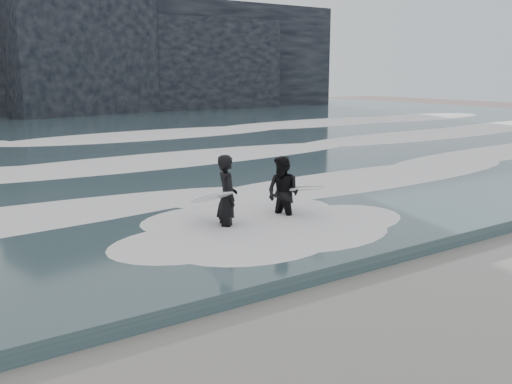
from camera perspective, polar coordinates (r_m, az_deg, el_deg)
ground at (r=8.02m, az=18.42°, el=-16.00°), size 120.00×120.00×0.00m
foam_near at (r=14.73m, az=-10.47°, el=-1.12°), size 60.00×3.20×0.20m
foam_mid at (r=21.20m, az=-18.30°, el=2.50°), size 60.00×4.00×0.24m
foam_far at (r=29.88m, az=-23.28°, el=4.77°), size 60.00×4.80×0.30m
surfer_left at (r=12.55m, az=-3.19°, el=-0.57°), size 1.12×2.09×1.91m
surfer_right at (r=13.40m, az=2.90°, el=-0.10°), size 1.20×2.16×1.75m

